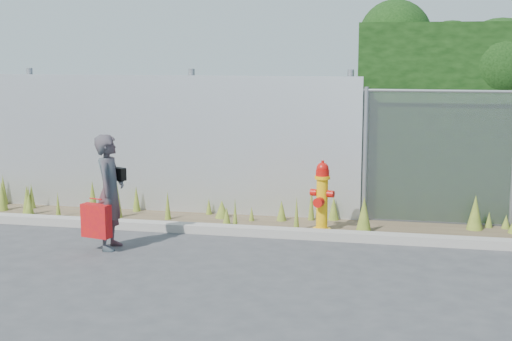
{
  "coord_description": "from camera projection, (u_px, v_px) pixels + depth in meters",
  "views": [
    {
      "loc": [
        1.62,
        -7.76,
        2.56
      ],
      "look_at": [
        -0.3,
        1.4,
        1.0
      ],
      "focal_mm": 50.0,
      "sensor_mm": 36.0,
      "label": 1
    }
  ],
  "objects": [
    {
      "name": "red_tote_bag",
      "position": [
        96.0,
        221.0,
        9.17
      ],
      "size": [
        0.39,
        0.14,
        0.51
      ],
      "rotation": [
        0.0,
        0.0,
        -0.23
      ],
      "color": "#A00916"
    },
    {
      "name": "weed_strip",
      "position": [
        287.0,
        217.0,
        10.6
      ],
      "size": [
        16.0,
        1.25,
        0.54
      ],
      "color": "#4D3E2C",
      "rests_on": "ground"
    },
    {
      "name": "woman",
      "position": [
        110.0,
        192.0,
        9.29
      ],
      "size": [
        0.41,
        0.58,
        1.51
      ],
      "primitive_type": "imported",
      "rotation": [
        0.0,
        0.0,
        1.66
      ],
      "color": "#0E545A",
      "rests_on": "ground"
    },
    {
      "name": "fire_hydrant",
      "position": [
        322.0,
        198.0,
        10.17
      ],
      "size": [
        0.35,
        0.31,
        1.04
      ],
      "rotation": [
        0.0,
        0.0,
        -0.25
      ],
      "color": "#E7A70C",
      "rests_on": "ground"
    },
    {
      "name": "corrugated_fence",
      "position": [
        100.0,
        142.0,
        11.62
      ],
      "size": [
        8.5,
        0.21,
        2.3
      ],
      "color": "silver",
      "rests_on": "ground"
    },
    {
      "name": "ground",
      "position": [
        257.0,
        276.0,
        8.24
      ],
      "size": [
        80.0,
        80.0,
        0.0
      ],
      "primitive_type": "plane",
      "color": "#38393B",
      "rests_on": "ground"
    },
    {
      "name": "black_shoulder_bag",
      "position": [
        118.0,
        174.0,
        9.37
      ],
      "size": [
        0.22,
        0.09,
        0.17
      ],
      "rotation": [
        0.0,
        0.0,
        -0.43
      ],
      "color": "black"
    },
    {
      "name": "curb",
      "position": [
        283.0,
        233.0,
        9.97
      ],
      "size": [
        16.0,
        0.22,
        0.12
      ],
      "primitive_type": "cube",
      "color": "gray",
      "rests_on": "ground"
    }
  ]
}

